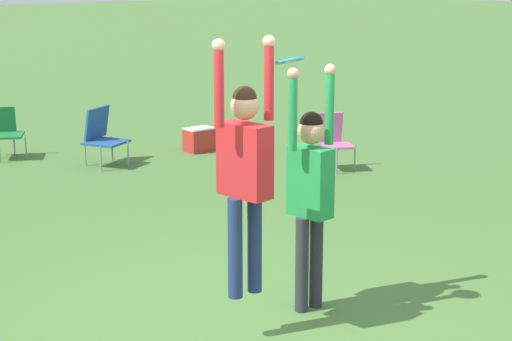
# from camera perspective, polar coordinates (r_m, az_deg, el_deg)

# --- Properties ---
(ground_plane) EXTENTS (120.00, 120.00, 0.00)m
(ground_plane) POSITION_cam_1_polar(r_m,az_deg,el_deg) (7.32, 0.28, -10.84)
(ground_plane) COLOR #4C7A38
(person_jumping) EXTENTS (0.61, 0.47, 2.11)m
(person_jumping) POSITION_cam_1_polar(r_m,az_deg,el_deg) (6.80, -0.76, 0.57)
(person_jumping) COLOR navy
(person_jumping) RESTS_ON ground_plane
(person_defending) EXTENTS (0.54, 0.41, 2.20)m
(person_defending) POSITION_cam_1_polar(r_m,az_deg,el_deg) (7.47, 3.64, -0.84)
(person_defending) COLOR #2D2D38
(person_defending) RESTS_ON ground_plane
(frisbee) EXTENTS (0.24, 0.23, 0.08)m
(frisbee) POSITION_cam_1_polar(r_m,az_deg,el_deg) (6.90, 2.27, 7.34)
(frisbee) COLOR #2D9EDB
(camping_chair_3) EXTENTS (0.62, 0.68, 0.86)m
(camping_chair_3) POSITION_cam_1_polar(r_m,az_deg,el_deg) (12.97, 5.12, 2.21)
(camping_chair_3) COLOR gray
(camping_chair_3) RESTS_ON ground_plane
(camping_chair_4) EXTENTS (0.75, 0.81, 0.89)m
(camping_chair_4) POSITION_cam_1_polar(r_m,az_deg,el_deg) (13.40, -10.23, 2.41)
(camping_chair_4) COLOR gray
(camping_chair_4) RESTS_ON ground_plane
(camping_chair_5) EXTENTS (0.72, 0.78, 0.82)m
(camping_chair_5) POSITION_cam_1_polar(r_m,az_deg,el_deg) (14.28, -16.51, 2.66)
(camping_chair_5) COLOR gray
(camping_chair_5) RESTS_ON ground_plane
(cooler_box) EXTENTS (0.48, 0.33, 0.40)m
(cooler_box) POSITION_cam_1_polar(r_m,az_deg,el_deg) (14.25, -3.80, 2.08)
(cooler_box) COLOR red
(cooler_box) RESTS_ON ground_plane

